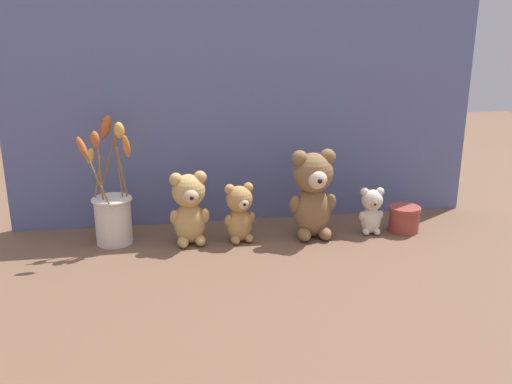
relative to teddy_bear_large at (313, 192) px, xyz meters
name	(u,v)px	position (x,y,z in m)	size (l,w,h in m)	color
ground_plane	(257,240)	(-0.14, 0.00, -0.12)	(4.00, 4.00, 0.00)	brown
backdrop_wall	(247,111)	(-0.14, 0.17, 0.19)	(1.27, 0.02, 0.61)	slate
teddy_bear_large	(313,192)	(0.00, 0.00, 0.00)	(0.12, 0.12, 0.23)	olive
teddy_bear_medium	(189,207)	(-0.31, 0.00, -0.02)	(0.10, 0.09, 0.19)	tan
teddy_bear_small	(239,211)	(-0.19, 0.00, -0.04)	(0.08, 0.08, 0.15)	tan
teddy_bear_tiny	(371,210)	(0.16, 0.00, -0.06)	(0.07, 0.06, 0.13)	beige
flower_vase	(112,210)	(-0.50, 0.04, -0.03)	(0.13, 0.17, 0.32)	silver
decorative_tin_tall	(404,219)	(0.25, 0.00, -0.09)	(0.08, 0.08, 0.07)	#993D33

